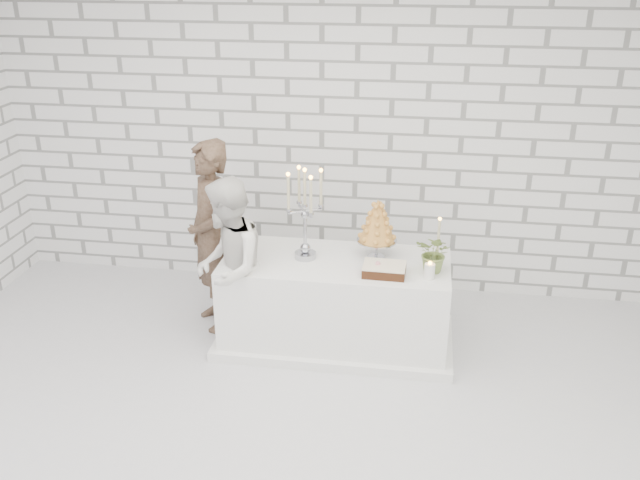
{
  "coord_description": "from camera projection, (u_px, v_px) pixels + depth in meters",
  "views": [
    {
      "loc": [
        0.92,
        -3.54,
        3.08
      ],
      "look_at": [
        0.2,
        1.08,
        1.05
      ],
      "focal_mm": 38.86,
      "sensor_mm": 36.0,
      "label": 1
    }
  ],
  "objects": [
    {
      "name": "candelabra",
      "position": [
        305.0,
        214.0,
        5.38
      ],
      "size": [
        0.37,
        0.37,
        0.75
      ],
      "primitive_type": null,
      "rotation": [
        0.0,
        0.0,
        -0.26
      ],
      "color": "#A1A2AC",
      "rests_on": "cake_table"
    },
    {
      "name": "ground",
      "position": [
        264.0,
        448.0,
        4.56
      ],
      "size": [
        6.0,
        5.0,
        0.01
      ],
      "primitive_type": "cube",
      "color": "silver",
      "rests_on": "ground"
    },
    {
      "name": "extra_taper",
      "position": [
        438.0,
        239.0,
        5.48
      ],
      "size": [
        0.06,
        0.06,
        0.32
      ],
      "primitive_type": "cylinder",
      "rotation": [
        0.0,
        0.0,
        0.02
      ],
      "color": "#C4BA92",
      "rests_on": "cake_table"
    },
    {
      "name": "flowers",
      "position": [
        435.0,
        253.0,
        5.24
      ],
      "size": [
        0.35,
        0.33,
        0.31
      ],
      "primitive_type": "imported",
      "rotation": [
        0.0,
        0.0,
        -0.42
      ],
      "color": "#607840",
      "rests_on": "cake_table"
    },
    {
      "name": "cake_table",
      "position": [
        335.0,
        302.0,
        5.63
      ],
      "size": [
        1.8,
        0.8,
        0.75
      ],
      "primitive_type": "cube",
      "color": "white",
      "rests_on": "ground"
    },
    {
      "name": "pillar_candle",
      "position": [
        429.0,
        271.0,
        5.16
      ],
      "size": [
        0.08,
        0.08,
        0.12
      ],
      "primitive_type": "cylinder",
      "rotation": [
        0.0,
        0.0,
        0.01
      ],
      "color": "white",
      "rests_on": "cake_table"
    },
    {
      "name": "bride",
      "position": [
        228.0,
        269.0,
        5.38
      ],
      "size": [
        0.63,
        0.77,
        1.46
      ],
      "primitive_type": "imported",
      "rotation": [
        0.0,
        0.0,
        -1.46
      ],
      "color": "white",
      "rests_on": "ground"
    },
    {
      "name": "croquembouche",
      "position": [
        377.0,
        229.0,
        5.43
      ],
      "size": [
        0.38,
        0.38,
        0.5
      ],
      "primitive_type": null,
      "rotation": [
        0.0,
        0.0,
        -0.21
      ],
      "color": "#B1722B",
      "rests_on": "cake_table"
    },
    {
      "name": "groom",
      "position": [
        211.0,
        236.0,
        5.75
      ],
      "size": [
        0.66,
        0.72,
        1.64
      ],
      "primitive_type": "imported",
      "rotation": [
        0.0,
        0.0,
        -0.96
      ],
      "color": "#382519",
      "rests_on": "ground"
    },
    {
      "name": "wall_back",
      "position": [
        322.0,
        131.0,
        6.23
      ],
      "size": [
        6.0,
        0.01,
        3.0
      ],
      "primitive_type": "cube",
      "color": "white",
      "rests_on": "ground"
    },
    {
      "name": "chocolate_cake",
      "position": [
        384.0,
        269.0,
        5.24
      ],
      "size": [
        0.33,
        0.24,
        0.08
      ],
      "primitive_type": "cube",
      "rotation": [
        0.0,
        0.0,
        -0.03
      ],
      "color": "black",
      "rests_on": "cake_table"
    }
  ]
}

